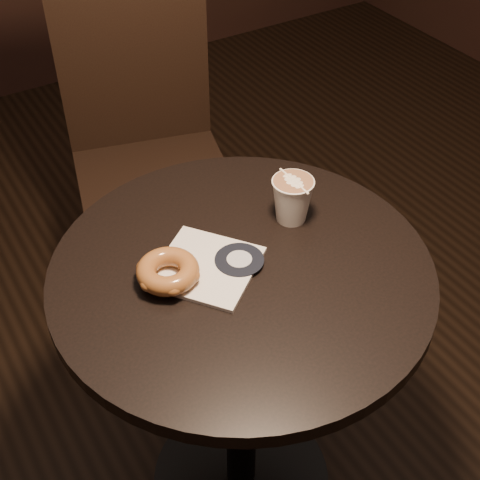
{
  "coord_description": "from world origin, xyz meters",
  "views": [
    {
      "loc": [
        -0.46,
        -0.74,
        1.59
      ],
      "look_at": [
        0.01,
        0.03,
        0.79
      ],
      "focal_mm": 50.0,
      "sensor_mm": 36.0,
      "label": 1
    }
  ],
  "objects_px": {
    "chair": "(144,126)",
    "doughnut": "(168,271)",
    "latte_cup": "(292,200)",
    "cafe_table": "(241,339)",
    "pastry_bag": "(206,267)"
  },
  "relations": [
    {
      "from": "pastry_bag",
      "to": "doughnut",
      "type": "bearing_deg",
      "value": 138.28
    },
    {
      "from": "pastry_bag",
      "to": "doughnut",
      "type": "relative_size",
      "value": 1.53
    },
    {
      "from": "chair",
      "to": "latte_cup",
      "type": "relative_size",
      "value": 11.53
    },
    {
      "from": "cafe_table",
      "to": "doughnut",
      "type": "bearing_deg",
      "value": 165.04
    },
    {
      "from": "cafe_table",
      "to": "pastry_bag",
      "type": "xyz_separation_m",
      "value": [
        -0.06,
        0.03,
        0.2
      ]
    },
    {
      "from": "latte_cup",
      "to": "cafe_table",
      "type": "bearing_deg",
      "value": -156.66
    },
    {
      "from": "doughnut",
      "to": "pastry_bag",
      "type": "bearing_deg",
      "value": -4.43
    },
    {
      "from": "chair",
      "to": "doughnut",
      "type": "distance_m",
      "value": 0.81
    },
    {
      "from": "pastry_bag",
      "to": "latte_cup",
      "type": "height_order",
      "value": "latte_cup"
    },
    {
      "from": "latte_cup",
      "to": "doughnut",
      "type": "bearing_deg",
      "value": -173.56
    },
    {
      "from": "cafe_table",
      "to": "doughnut",
      "type": "distance_m",
      "value": 0.26
    },
    {
      "from": "pastry_bag",
      "to": "doughnut",
      "type": "distance_m",
      "value": 0.08
    },
    {
      "from": "chair",
      "to": "latte_cup",
      "type": "distance_m",
      "value": 0.74
    },
    {
      "from": "cafe_table",
      "to": "chair",
      "type": "xyz_separation_m",
      "value": [
        0.15,
        0.77,
        0.04
      ]
    },
    {
      "from": "doughnut",
      "to": "chair",
      "type": "bearing_deg",
      "value": 68.99
    }
  ]
}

